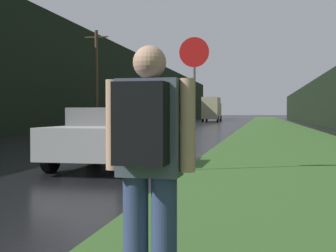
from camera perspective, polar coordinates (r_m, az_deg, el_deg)
grass_verge at (r=39.72m, az=13.03°, el=-0.37°), size 6.00×240.00×0.02m
lane_stripe_c at (r=15.44m, az=-10.56°, el=-3.41°), size 0.12×3.00×0.01m
lane_stripe_d at (r=22.07m, az=-3.78°, el=-1.89°), size 0.12×3.00×0.01m
lane_stripe_e at (r=28.88m, az=-0.16°, el=-1.06°), size 0.12×3.00×0.01m
lane_stripe_f at (r=35.76m, az=2.07°, el=-0.55°), size 0.12×3.00×0.01m
treeline_far_side at (r=52.17m, az=-6.22°, el=4.81°), size 2.00×140.00×8.55m
treeline_near_side at (r=50.22m, az=19.57°, el=3.03°), size 2.00×140.00×5.36m
utility_pole_far at (r=35.37m, az=-8.71°, el=5.68°), size 1.80×0.24×7.49m
stop_sign at (r=10.91m, az=3.19°, el=4.55°), size 0.70×0.07×3.10m
hitchhiker_with_backpack at (r=3.15m, az=-2.43°, el=-4.09°), size 0.63×0.43×1.80m
car_passing_near at (r=11.82m, az=-7.29°, el=-1.23°), size 1.98×4.44×1.47m
delivery_truck at (r=74.53m, az=5.37°, el=2.07°), size 2.59×7.97×3.77m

